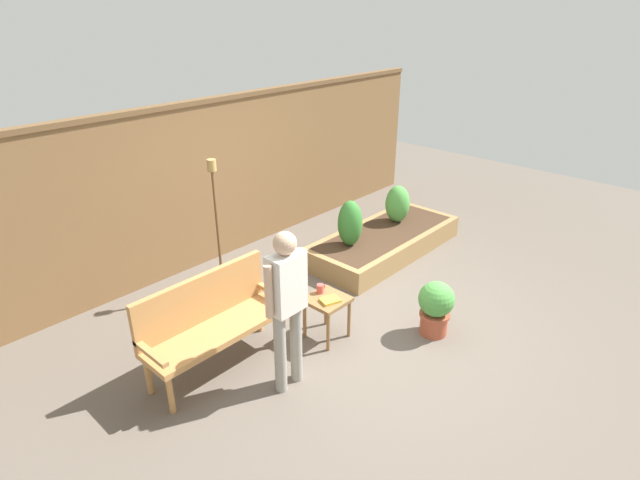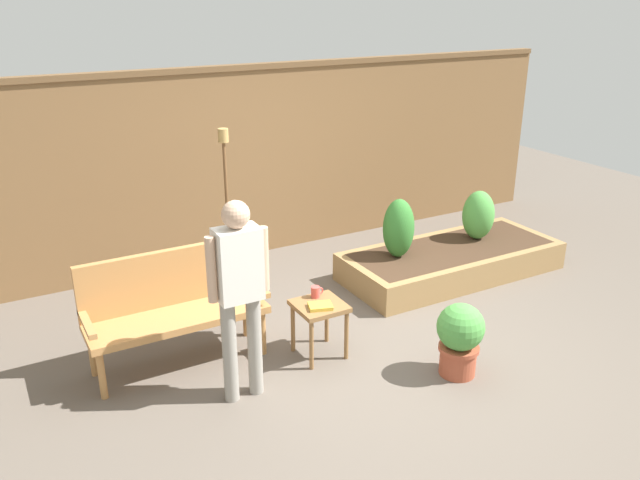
# 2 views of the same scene
# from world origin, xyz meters

# --- Properties ---
(ground_plane) EXTENTS (14.00, 14.00, 0.00)m
(ground_plane) POSITION_xyz_m (0.00, 0.00, 0.00)
(ground_plane) COLOR #60564C
(fence_back) EXTENTS (8.40, 0.14, 2.16)m
(fence_back) POSITION_xyz_m (0.00, 2.60, 1.09)
(fence_back) COLOR brown
(fence_back) RESTS_ON ground_plane
(garden_bench) EXTENTS (1.44, 0.48, 0.94)m
(garden_bench) POSITION_xyz_m (-1.47, 0.71, 0.54)
(garden_bench) COLOR #B77F47
(garden_bench) RESTS_ON ground_plane
(side_table) EXTENTS (0.40, 0.40, 0.48)m
(side_table) POSITION_xyz_m (-0.40, 0.18, 0.40)
(side_table) COLOR olive
(side_table) RESTS_ON ground_plane
(cup_on_table) EXTENTS (0.11, 0.08, 0.10)m
(cup_on_table) POSITION_xyz_m (-0.36, 0.31, 0.53)
(cup_on_table) COLOR #CC4C47
(cup_on_table) RESTS_ON side_table
(book_on_table) EXTENTS (0.23, 0.20, 0.03)m
(book_on_table) POSITION_xyz_m (-0.42, 0.12, 0.49)
(book_on_table) COLOR gold
(book_on_table) RESTS_ON side_table
(potted_boxwood) EXTENTS (0.38, 0.38, 0.61)m
(potted_boxwood) POSITION_xyz_m (0.43, -0.61, 0.34)
(potted_boxwood) COLOR #A84C33
(potted_boxwood) RESTS_ON ground_plane
(raised_planter_bed) EXTENTS (2.40, 1.00, 0.30)m
(raised_planter_bed) POSITION_xyz_m (1.67, 0.95, 0.15)
(raised_planter_bed) COLOR #997547
(raised_planter_bed) RESTS_ON ground_plane
(shrub_near_bench) EXTENTS (0.32, 0.32, 0.62)m
(shrub_near_bench) POSITION_xyz_m (1.02, 1.05, 0.61)
(shrub_near_bench) COLOR brown
(shrub_near_bench) RESTS_ON raised_planter_bed
(shrub_far_corner) EXTENTS (0.35, 0.35, 0.55)m
(shrub_far_corner) POSITION_xyz_m (2.11, 1.05, 0.57)
(shrub_far_corner) COLOR brown
(shrub_far_corner) RESTS_ON raised_planter_bed
(tiki_torch) EXTENTS (0.10, 0.10, 1.68)m
(tiki_torch) POSITION_xyz_m (-0.57, 1.75, 1.15)
(tiki_torch) COLOR brown
(tiki_torch) RESTS_ON ground_plane
(person_by_bench) EXTENTS (0.47, 0.20, 1.56)m
(person_by_bench) POSITION_xyz_m (-1.18, -0.05, 0.93)
(person_by_bench) COLOR gray
(person_by_bench) RESTS_ON ground_plane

